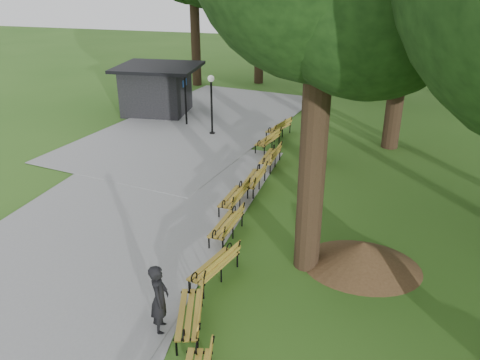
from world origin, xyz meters
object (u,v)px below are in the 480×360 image
(lamp_post, at_px, (211,92))
(bench_9, at_px, (278,128))
(bench_8, at_px, (268,140))
(person, at_px, (160,299))
(bench_3, at_px, (214,266))
(bench_2, at_px, (189,314))
(bench_4, at_px, (226,225))
(bench_5, at_px, (234,197))
(bench_6, at_px, (254,179))
(kiosk, at_px, (156,89))
(dirt_mound, at_px, (362,254))
(bench_7, at_px, (270,157))

(lamp_post, xyz_separation_m, bench_9, (3.24, 0.51, -1.69))
(bench_8, bearing_deg, person, 13.25)
(bench_3, bearing_deg, bench_2, 17.57)
(bench_4, relative_size, bench_5, 1.00)
(bench_4, height_order, bench_6, same)
(bench_9, bearing_deg, kiosk, -90.23)
(person, bearing_deg, dirt_mound, -65.77)
(bench_3, relative_size, bench_4, 1.00)
(dirt_mound, relative_size, bench_6, 1.46)
(dirt_mound, bearing_deg, bench_7, 121.37)
(bench_7, bearing_deg, bench_6, -0.27)
(kiosk, relative_size, lamp_post, 1.48)
(bench_7, bearing_deg, bench_8, -162.35)
(lamp_post, xyz_separation_m, bench_6, (3.52, -5.77, -1.69))
(person, bearing_deg, bench_7, -19.33)
(lamp_post, distance_m, bench_4, 10.18)
(bench_5, xyz_separation_m, bench_7, (0.41, 4.09, 0.00))
(bench_4, relative_size, bench_9, 1.00)
(person, xyz_separation_m, bench_9, (-0.06, 14.27, -0.42))
(lamp_post, xyz_separation_m, bench_4, (3.54, -9.39, -1.69))
(kiosk, distance_m, bench_7, 10.02)
(bench_3, xyz_separation_m, bench_5, (-0.63, 4.13, 0.00))
(bench_5, bearing_deg, dirt_mound, 65.64)
(dirt_mound, distance_m, bench_3, 4.12)
(bench_2, bearing_deg, bench_8, 167.82)
(bench_4, relative_size, bench_7, 1.00)
(dirt_mound, distance_m, bench_9, 11.30)
(bench_2, distance_m, bench_5, 6.17)
(bench_3, distance_m, bench_8, 10.23)
(bench_8, bearing_deg, bench_2, 16.19)
(bench_9, bearing_deg, bench_3, 19.96)
(bench_5, distance_m, bench_9, 7.97)
(kiosk, bearing_deg, bench_8, -34.41)
(bench_4, xyz_separation_m, bench_5, (-0.30, 1.94, 0.00))
(lamp_post, relative_size, bench_9, 1.55)
(bench_7, relative_size, bench_9, 1.00)
(kiosk, height_order, bench_2, kiosk)
(bench_7, bearing_deg, kiosk, -125.71)
(bench_6, bearing_deg, person, 0.55)
(kiosk, bearing_deg, lamp_post, -38.41)
(dirt_mound, xyz_separation_m, bench_2, (-3.71, -3.67, 0.06))
(bench_2, distance_m, bench_3, 2.00)
(bench_2, distance_m, bench_8, 12.23)
(kiosk, relative_size, bench_6, 2.29)
(bench_5, relative_size, bench_9, 1.00)
(bench_2, relative_size, bench_3, 1.00)
(lamp_post, xyz_separation_m, bench_7, (3.64, -3.37, -1.69))
(bench_8, bearing_deg, lamp_post, -101.59)
(bench_3, distance_m, bench_7, 8.22)
(bench_6, bearing_deg, bench_4, 2.41)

